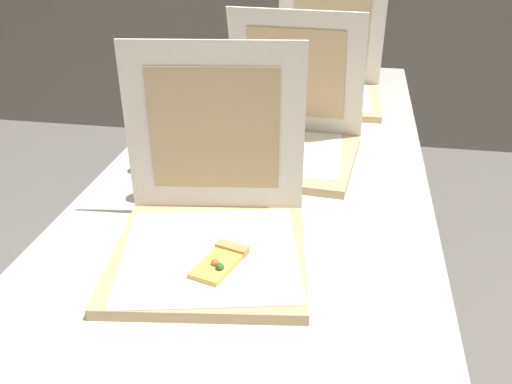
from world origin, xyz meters
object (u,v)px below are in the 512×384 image
pizza_box_front (211,227)px  cup_white_far (226,113)px  pizza_box_middle (286,138)px  table (260,197)px  pizza_box_back (327,84)px  cup_white_mid (146,159)px  cup_white_near_center (146,186)px

pizza_box_front → cup_white_far: size_ratio=5.96×
pizza_box_middle → cup_white_far: 0.33m
table → pizza_box_middle: (0.04, 0.17, 0.10)m
pizza_box_back → cup_white_mid: size_ratio=5.44×
table → cup_white_near_center: cup_white_near_center is taller
cup_white_far → cup_white_near_center: bearing=-97.6°
pizza_box_middle → cup_white_far: (-0.22, 0.24, -0.02)m
pizza_box_middle → cup_white_far: size_ratio=5.72×
cup_white_mid → pizza_box_middle: bearing=25.1°
cup_white_near_center → cup_white_mid: bearing=109.8°
pizza_box_middle → cup_white_mid: size_ratio=5.72×
table → cup_white_near_center: 0.30m
table → cup_white_far: size_ratio=33.18×
pizza_box_front → cup_white_far: pizza_box_front is taller
pizza_box_front → pizza_box_back: pizza_box_front is taller
pizza_box_middle → pizza_box_back: 0.55m
pizza_box_middle → cup_white_near_center: size_ratio=5.72×
cup_white_near_center → cup_white_mid: 0.16m
cup_white_near_center → table: bearing=30.1°
pizza_box_middle → pizza_box_back: bearing=86.9°
pizza_box_front → cup_white_mid: size_ratio=5.96×
cup_white_far → pizza_box_front: bearing=-79.7°
cup_white_mid → cup_white_near_center: bearing=-70.2°
pizza_box_middle → cup_white_near_center: 0.43m
pizza_box_middle → cup_white_mid: pizza_box_middle is taller
pizza_box_middle → cup_white_far: pizza_box_middle is taller
pizza_box_front → cup_white_far: (-0.14, 0.74, -0.02)m
cup_white_near_center → pizza_box_back: bearing=66.4°
pizza_box_middle → pizza_box_front: bearing=-94.8°
pizza_box_front → pizza_box_middle: bearing=72.2°
table → pizza_box_back: size_ratio=6.09×
pizza_box_front → pizza_box_back: (0.17, 1.05, 0.00)m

